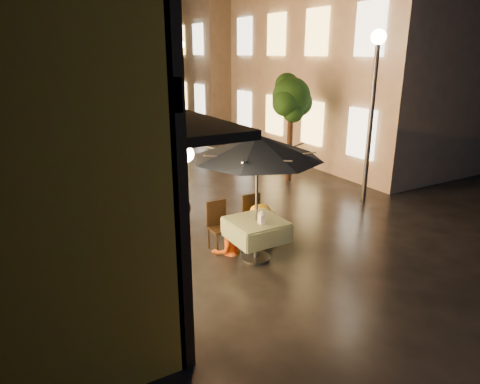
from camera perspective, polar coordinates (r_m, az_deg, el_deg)
ground at (r=8.41m, az=11.31°, el=-8.41°), size 90.00×90.00×0.00m
east_building_near at (r=17.44m, az=17.00°, el=16.40°), size 7.30×9.30×6.80m
east_building_far at (r=26.72m, az=-1.88°, el=18.01°), size 7.30×10.30×7.30m
street_tree at (r=12.64m, az=6.87°, el=12.16°), size 1.43×1.20×3.15m
streetlamp_near at (r=11.11m, az=17.42°, el=13.26°), size 0.36×0.36×4.23m
streetlamp_far at (r=21.20m, az=-7.72°, el=15.84°), size 0.36×0.36×4.23m
cafe_table at (r=7.93m, az=2.17°, el=-5.04°), size 0.99×0.99×0.78m
patio_umbrella at (r=7.46m, az=2.31°, el=6.05°), size 2.34×2.34×2.46m
cafe_chair_left at (r=8.36m, az=-2.85°, el=-4.16°), size 0.42×0.42×0.97m
cafe_chair_right at (r=8.73m, az=1.83°, el=-3.17°), size 0.42×0.42×0.97m
table_lantern at (r=7.66m, az=2.93°, el=-3.24°), size 0.16×0.16×0.25m
person_orange at (r=8.15m, az=-1.73°, el=-3.59°), size 0.69×0.55×1.38m
person_yellow at (r=8.54m, az=2.78°, el=-1.80°), size 1.04×0.60×1.60m
bicycle_0 at (r=9.57m, az=-11.76°, el=-1.94°), size 1.86×0.67×0.97m
bicycle_1 at (r=10.48m, az=-15.67°, el=-0.68°), size 1.51×0.51×0.90m
bicycle_2 at (r=11.82m, az=-16.67°, el=1.41°), size 1.85×1.00×0.93m
bicycle_3 at (r=12.20m, az=-17.03°, el=2.21°), size 1.76×0.54×1.05m
bicycle_4 at (r=13.21m, az=-17.42°, el=3.14°), size 1.87×0.78×0.96m
bicycle_5 at (r=15.10m, az=-20.07°, el=4.67°), size 1.64×0.68×0.96m
bicycle_6 at (r=15.29m, az=-20.77°, el=4.68°), size 1.85×1.06×0.92m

